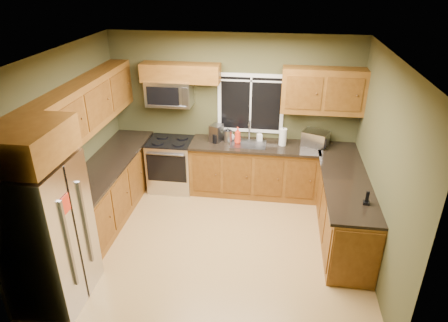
% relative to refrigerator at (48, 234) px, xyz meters
% --- Properties ---
extents(floor, '(4.20, 4.20, 0.00)m').
position_rel_refrigerator_xyz_m(floor, '(1.74, 1.30, -0.90)').
color(floor, '#A57F48').
rests_on(floor, ground).
extents(ceiling, '(4.20, 4.20, 0.00)m').
position_rel_refrigerator_xyz_m(ceiling, '(1.74, 1.30, 1.80)').
color(ceiling, white).
rests_on(ceiling, back_wall).
extents(back_wall, '(4.20, 0.00, 4.20)m').
position_rel_refrigerator_xyz_m(back_wall, '(1.74, 3.10, 0.45)').
color(back_wall, '#414023').
rests_on(back_wall, ground).
extents(front_wall, '(4.20, 0.00, 4.20)m').
position_rel_refrigerator_xyz_m(front_wall, '(1.74, -0.50, 0.45)').
color(front_wall, '#414023').
rests_on(front_wall, ground).
extents(left_wall, '(0.00, 3.60, 3.60)m').
position_rel_refrigerator_xyz_m(left_wall, '(-0.36, 1.30, 0.45)').
color(left_wall, '#414023').
rests_on(left_wall, ground).
extents(right_wall, '(0.00, 3.60, 3.60)m').
position_rel_refrigerator_xyz_m(right_wall, '(3.84, 1.30, 0.45)').
color(right_wall, '#414023').
rests_on(right_wall, ground).
extents(window, '(1.12, 0.03, 1.02)m').
position_rel_refrigerator_xyz_m(window, '(2.04, 3.08, 0.65)').
color(window, white).
rests_on(window, back_wall).
extents(base_cabinets_left, '(0.60, 2.65, 0.90)m').
position_rel_refrigerator_xyz_m(base_cabinets_left, '(-0.06, 1.78, -0.45)').
color(base_cabinets_left, brown).
rests_on(base_cabinets_left, ground).
extents(countertop_left, '(0.65, 2.65, 0.04)m').
position_rel_refrigerator_xyz_m(countertop_left, '(-0.04, 1.78, 0.02)').
color(countertop_left, black).
rests_on(countertop_left, base_cabinets_left).
extents(base_cabinets_back, '(2.17, 0.60, 0.90)m').
position_rel_refrigerator_xyz_m(base_cabinets_back, '(2.15, 2.80, -0.45)').
color(base_cabinets_back, brown).
rests_on(base_cabinets_back, ground).
extents(countertop_back, '(2.17, 0.65, 0.04)m').
position_rel_refrigerator_xyz_m(countertop_back, '(2.15, 2.78, 0.02)').
color(countertop_back, black).
rests_on(countertop_back, base_cabinets_back).
extents(base_cabinets_peninsula, '(0.60, 2.52, 0.90)m').
position_rel_refrigerator_xyz_m(base_cabinets_peninsula, '(3.54, 1.84, -0.45)').
color(base_cabinets_peninsula, brown).
rests_on(base_cabinets_peninsula, ground).
extents(countertop_peninsula, '(0.65, 2.50, 0.04)m').
position_rel_refrigerator_xyz_m(countertop_peninsula, '(3.51, 1.85, 0.02)').
color(countertop_peninsula, black).
rests_on(countertop_peninsula, base_cabinets_peninsula).
extents(upper_cabinets_left, '(0.33, 2.65, 0.72)m').
position_rel_refrigerator_xyz_m(upper_cabinets_left, '(-0.20, 1.78, 0.96)').
color(upper_cabinets_left, brown).
rests_on(upper_cabinets_left, left_wall).
extents(upper_cabinets_back_left, '(1.30, 0.33, 0.30)m').
position_rel_refrigerator_xyz_m(upper_cabinets_back_left, '(0.89, 2.94, 1.17)').
color(upper_cabinets_back_left, brown).
rests_on(upper_cabinets_back_left, back_wall).
extents(upper_cabinets_back_right, '(1.30, 0.33, 0.72)m').
position_rel_refrigerator_xyz_m(upper_cabinets_back_right, '(3.19, 2.94, 0.96)').
color(upper_cabinets_back_right, brown).
rests_on(upper_cabinets_back_right, back_wall).
extents(upper_cabinet_over_fridge, '(0.72, 0.90, 0.38)m').
position_rel_refrigerator_xyz_m(upper_cabinet_over_fridge, '(-0.00, 0.00, 1.13)').
color(upper_cabinet_over_fridge, brown).
rests_on(upper_cabinet_over_fridge, left_wall).
extents(refrigerator, '(0.74, 0.90, 1.80)m').
position_rel_refrigerator_xyz_m(refrigerator, '(0.00, 0.00, 0.00)').
color(refrigerator, '#B7B7BC').
rests_on(refrigerator, ground).
extents(range, '(0.76, 0.69, 0.94)m').
position_rel_refrigerator_xyz_m(range, '(0.69, 2.77, -0.43)').
color(range, '#B7B7BC').
rests_on(range, ground).
extents(microwave, '(0.76, 0.41, 0.42)m').
position_rel_refrigerator_xyz_m(microwave, '(0.69, 2.91, 0.83)').
color(microwave, '#B7B7BC').
rests_on(microwave, back_wall).
extents(sink, '(0.60, 0.42, 0.36)m').
position_rel_refrigerator_xyz_m(sink, '(2.04, 2.79, 0.05)').
color(sink, slate).
rests_on(sink, countertop_back).
extents(toaster_oven, '(0.48, 0.44, 0.25)m').
position_rel_refrigerator_xyz_m(toaster_oven, '(3.15, 2.88, 0.16)').
color(toaster_oven, '#B7B7BC').
rests_on(toaster_oven, countertop_back).
extents(coffee_maker, '(0.24, 0.28, 0.29)m').
position_rel_refrigerator_xyz_m(coffee_maker, '(1.49, 2.82, 0.18)').
color(coffee_maker, slate).
rests_on(coffee_maker, countertop_back).
extents(kettle, '(0.17, 0.17, 0.26)m').
position_rel_refrigerator_xyz_m(kettle, '(1.69, 2.82, 0.16)').
color(kettle, '#B7B7BC').
rests_on(kettle, countertop_back).
extents(paper_towel_roll, '(0.13, 0.13, 0.32)m').
position_rel_refrigerator_xyz_m(paper_towel_roll, '(2.61, 2.82, 0.18)').
color(paper_towel_roll, white).
rests_on(paper_towel_roll, countertop_back).
extents(soap_bottle_a, '(0.14, 0.14, 0.28)m').
position_rel_refrigerator_xyz_m(soap_bottle_a, '(1.86, 2.80, 0.18)').
color(soap_bottle_a, red).
rests_on(soap_bottle_a, countertop_back).
extents(soap_bottle_b, '(0.10, 0.11, 0.18)m').
position_rel_refrigerator_xyz_m(soap_bottle_b, '(2.22, 2.94, 0.13)').
color(soap_bottle_b, white).
rests_on(soap_bottle_b, countertop_back).
extents(soap_bottle_c, '(0.13, 0.13, 0.15)m').
position_rel_refrigerator_xyz_m(soap_bottle_c, '(1.74, 2.91, 0.11)').
color(soap_bottle_c, white).
rests_on(soap_bottle_c, countertop_back).
extents(cordless_phone, '(0.09, 0.09, 0.18)m').
position_rel_refrigerator_xyz_m(cordless_phone, '(3.67, 1.11, 0.09)').
color(cordless_phone, black).
rests_on(cordless_phone, countertop_peninsula).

